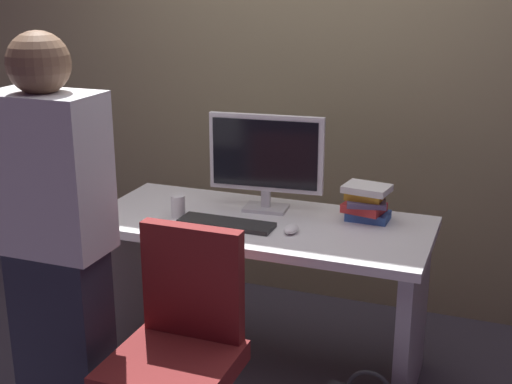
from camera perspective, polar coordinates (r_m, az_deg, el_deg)
The scene contains 10 objects.
ground_plane at distance 3.47m, azimuth 0.30°, elevation -14.07°, with size 9.00×9.00×0.00m, color #3D3842.
wall_back at distance 3.84m, azimuth 5.17°, elevation 12.67°, with size 6.40×0.10×3.00m, color #8C7F5B.
desk at distance 3.23m, azimuth 0.31°, elevation -6.13°, with size 1.54×0.68×0.75m.
office_chair at distance 2.66m, azimuth -6.33°, elevation -14.15°, with size 0.52×0.52×0.94m.
person_at_desk at distance 2.67m, azimuth -16.08°, elevation -4.74°, with size 0.40×0.24×1.64m.
monitor at distance 3.21m, azimuth 0.82°, elevation 2.87°, with size 0.54×0.16×0.46m.
keyboard at distance 3.08m, azimuth -2.45°, elevation -2.59°, with size 0.43×0.13×0.02m, color #262626.
mouse at distance 3.00m, azimuth 2.90°, elevation -3.05°, with size 0.06×0.10×0.03m, color white.
cup_near_keyboard at distance 3.20m, azimuth -6.41°, elevation -1.16°, with size 0.06×0.06×0.10m, color silver.
book_stack at distance 3.16m, azimuth 9.02°, elevation -0.83°, with size 0.22×0.19×0.17m.
Camera 1 is at (1.03, -2.78, 1.82)m, focal length 48.76 mm.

